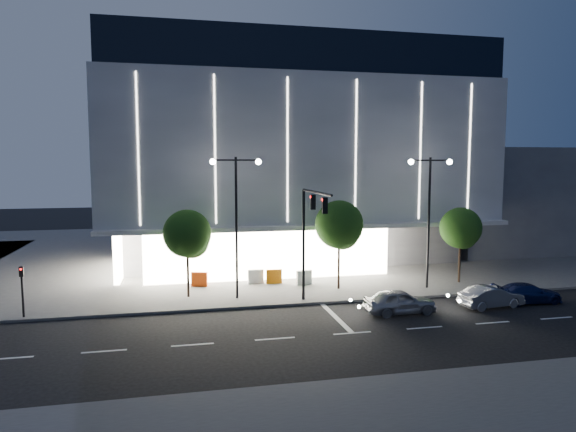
% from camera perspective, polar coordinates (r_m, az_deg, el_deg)
% --- Properties ---
extents(ground, '(160.00, 160.00, 0.00)m').
position_cam_1_polar(ground, '(27.77, 2.11, -12.18)').
color(ground, black).
rests_on(ground, ground).
extents(sidewalk_museum, '(70.00, 40.00, 0.15)m').
position_cam_1_polar(sidewalk_museum, '(51.61, 0.90, -3.63)').
color(sidewalk_museum, '#474747').
rests_on(sidewalk_museum, ground).
extents(sidewalk_near, '(70.00, 10.00, 0.15)m').
position_cam_1_polar(sidewalk_near, '(19.76, 27.04, -20.38)').
color(sidewalk_near, '#474747').
rests_on(sidewalk_near, ground).
extents(museum, '(30.00, 25.80, 18.00)m').
position_cam_1_polar(museum, '(48.82, -0.96, 6.67)').
color(museum, '#4C4C51').
rests_on(museum, ground).
extents(annex_building, '(16.00, 20.00, 10.00)m').
position_cam_1_polar(annex_building, '(59.41, 21.05, 2.02)').
color(annex_building, '#4C4C51').
rests_on(annex_building, ground).
extents(traffic_mast, '(0.33, 5.89, 7.07)m').
position_cam_1_polar(traffic_mast, '(30.09, 2.42, -0.96)').
color(traffic_mast, black).
rests_on(traffic_mast, ground).
extents(street_lamp_west, '(3.16, 0.36, 9.00)m').
position_cam_1_polar(street_lamp_west, '(31.88, -5.77, 1.08)').
color(street_lamp_west, black).
rests_on(street_lamp_west, ground).
extents(street_lamp_east, '(3.16, 0.36, 9.00)m').
position_cam_1_polar(street_lamp_east, '(35.75, 15.42, 1.42)').
color(street_lamp_east, black).
rests_on(street_lamp_east, ground).
extents(ped_signal_far, '(0.22, 0.24, 3.00)m').
position_cam_1_polar(ped_signal_far, '(31.95, -27.44, -6.93)').
color(ped_signal_far, black).
rests_on(ped_signal_far, ground).
extents(tree_left, '(3.02, 3.02, 5.72)m').
position_cam_1_polar(tree_left, '(32.91, -11.09, -2.21)').
color(tree_left, black).
rests_on(tree_left, ground).
extents(tree_mid, '(3.25, 3.25, 6.15)m').
position_cam_1_polar(tree_mid, '(34.53, 5.73, -1.25)').
color(tree_mid, black).
rests_on(tree_mid, ground).
extents(tree_right, '(2.91, 2.91, 5.51)m').
position_cam_1_polar(tree_right, '(38.31, 18.64, -1.51)').
color(tree_right, black).
rests_on(tree_right, ground).
extents(car_lead, '(4.20, 1.75, 1.42)m').
position_cam_1_polar(car_lead, '(30.48, 12.31, -9.27)').
color(car_lead, '#919398').
rests_on(car_lead, ground).
extents(car_second, '(4.07, 1.83, 1.30)m').
position_cam_1_polar(car_second, '(33.37, 21.64, -8.34)').
color(car_second, '#95969C').
rests_on(car_second, ground).
extents(car_third, '(4.25, 1.79, 1.22)m').
position_cam_1_polar(car_third, '(35.31, 25.08, -7.77)').
color(car_third, '#141C4D').
rests_on(car_third, ground).
extents(barrier_a, '(1.13, 0.56, 1.00)m').
position_cam_1_polar(barrier_a, '(36.07, -9.83, -6.95)').
color(barrier_a, '#DF3E0C').
rests_on(barrier_a, sidewalk_museum).
extents(barrier_b, '(1.11, 0.30, 1.00)m').
position_cam_1_polar(barrier_b, '(36.49, -3.61, -6.72)').
color(barrier_b, white).
rests_on(barrier_b, sidewalk_museum).
extents(barrier_c, '(1.11, 0.28, 1.00)m').
position_cam_1_polar(barrier_c, '(36.43, -1.56, -6.73)').
color(barrier_c, '#D06C0B').
rests_on(barrier_c, sidewalk_museum).
extents(barrier_d, '(1.13, 0.44, 1.00)m').
position_cam_1_polar(barrier_d, '(36.14, 1.80, -6.84)').
color(barrier_d, white).
rests_on(barrier_d, sidewalk_museum).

